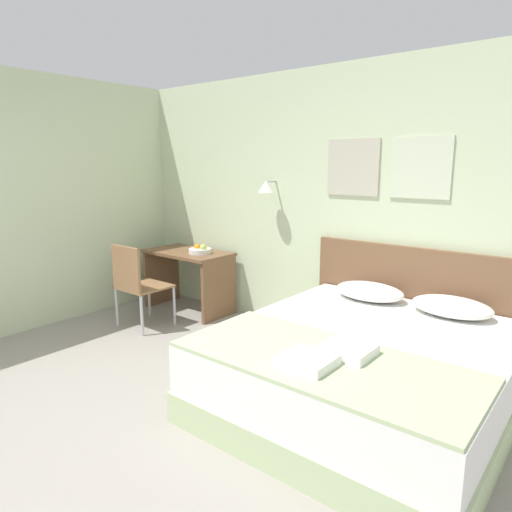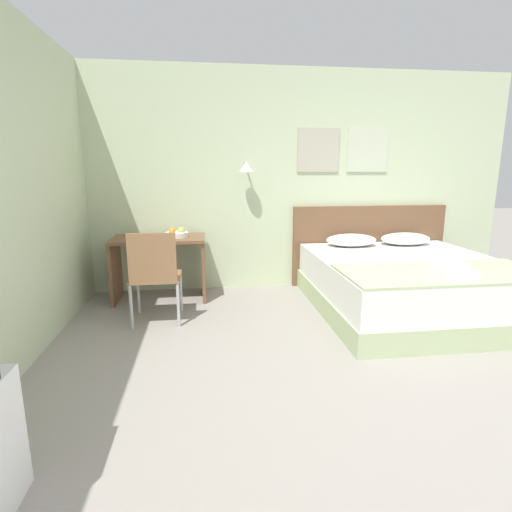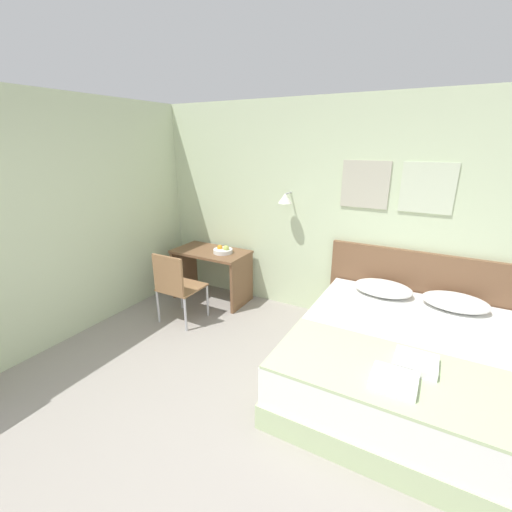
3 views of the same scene
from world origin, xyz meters
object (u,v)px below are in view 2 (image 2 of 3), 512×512
throw_blanket (444,273)px  pillow_right (405,239)px  folded_towel_near_foot (445,264)px  desk (160,257)px  bed (408,285)px  fruit_bowl (177,234)px  pillow_left (351,240)px  folded_towel_mid_bed (452,272)px  desk_chair (154,271)px  headboard (369,245)px

throw_blanket → pillow_right: bearing=75.9°
folded_towel_near_foot → desk: bearing=156.3°
bed → desk: (-2.63, 0.74, 0.22)m
desk → fruit_bowl: 0.33m
pillow_left → folded_towel_mid_bed: (0.33, -1.53, -0.02)m
bed → desk: size_ratio=2.00×
desk → desk_chair: 0.78m
bed → folded_towel_mid_bed: (-0.02, -0.74, 0.34)m
throw_blanket → folded_towel_near_foot: (0.09, 0.14, 0.04)m
pillow_right → headboard: bearing=141.1°
bed → pillow_left: size_ratio=3.36×
throw_blanket → desk_chair: 2.65m
bed → fruit_bowl: fruit_bowl is taller
bed → desk_chair: size_ratio=2.27×
desk → folded_towel_mid_bed: bearing=-29.6°
pillow_right → desk: size_ratio=0.59×
desk_chair → fruit_bowl: size_ratio=3.51×
folded_towel_near_foot → folded_towel_mid_bed: size_ratio=1.00×
headboard → pillow_right: size_ratio=3.27×
fruit_bowl → pillow_right: bearing=0.9°
throw_blanket → folded_towel_mid_bed: bearing=-97.3°
folded_towel_near_foot → pillow_right: bearing=78.4°
throw_blanket → desk_chair: size_ratio=2.02×
folded_towel_near_foot → fruit_bowl: fruit_bowl is taller
throw_blanket → folded_towel_near_foot: 0.18m
folded_towel_mid_bed → fruit_bowl: fruit_bowl is taller
bed → throw_blanket: size_ratio=1.12×
headboard → pillow_left: bearing=-141.1°
pillow_right → fruit_bowl: (-2.77, -0.04, 0.13)m
pillow_right → desk: 2.98m
pillow_left → desk: 2.29m
folded_towel_mid_bed → desk: desk is taller
headboard → folded_towel_mid_bed: bearing=-90.6°
folded_towel_mid_bed → desk_chair: (-2.58, 0.70, -0.08)m
pillow_right → folded_towel_mid_bed: size_ratio=2.05×
desk_chair → fruit_bowl: desk_chair is taller
folded_towel_near_foot → desk_chair: 2.72m
headboard → folded_towel_near_foot: 1.52m
pillow_left → throw_blanket: (0.35, -1.38, -0.06)m
fruit_bowl → desk: bearing=179.7°
pillow_left → folded_towel_near_foot: bearing=-70.4°
fruit_bowl → headboard: bearing=7.6°
desk → bed: bearing=-15.7°
headboard → desk: size_ratio=1.95×
headboard → desk: headboard is taller
pillow_left → fruit_bowl: 2.08m
fruit_bowl → throw_blanket: bearing=-28.9°
pillow_right → desk_chair: size_ratio=0.68×
desk_chair → folded_towel_near_foot: bearing=-8.8°
headboard → desk: (-2.63, -0.32, -0.01)m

